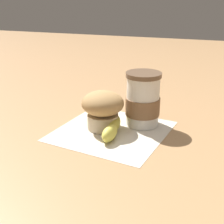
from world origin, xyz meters
TOP-DOWN VIEW (x-y plane):
  - ground_plane at (0.00, 0.00)m, footprint 3.00×3.00m
  - paper_napkin at (0.00, 0.00)m, footprint 0.27×0.27m
  - coffee_cup at (-0.06, 0.06)m, footprint 0.08×0.08m
  - muffin at (-0.01, -0.03)m, footprint 0.10×0.10m
  - banana at (-0.03, -0.03)m, footprint 0.20×0.14m

SIDE VIEW (x-z plane):
  - ground_plane at x=0.00m, z-range 0.00..0.00m
  - paper_napkin at x=0.00m, z-range 0.00..0.00m
  - banana at x=-0.03m, z-range 0.00..0.03m
  - muffin at x=-0.01m, z-range 0.01..0.10m
  - coffee_cup at x=-0.06m, z-range 0.00..0.12m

